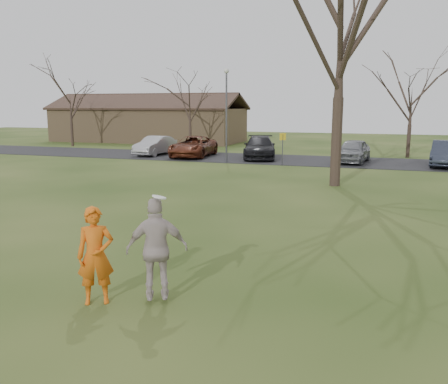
# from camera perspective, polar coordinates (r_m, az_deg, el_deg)

# --- Properties ---
(ground) EXTENTS (120.00, 120.00, 0.00)m
(ground) POSITION_cam_1_polar(r_m,az_deg,el_deg) (9.61, -7.77, -13.04)
(ground) COLOR #1E380F
(ground) RESTS_ON ground
(parking_strip) EXTENTS (62.00, 6.50, 0.04)m
(parking_strip) POSITION_cam_1_polar(r_m,az_deg,el_deg) (33.33, 11.53, 3.76)
(parking_strip) COLOR black
(parking_strip) RESTS_ON ground
(player_defender) EXTENTS (0.84, 0.75, 1.93)m
(player_defender) POSITION_cam_1_polar(r_m,az_deg,el_deg) (9.44, -15.44, -7.51)
(player_defender) COLOR #D35B11
(player_defender) RESTS_ON ground
(car_1) EXTENTS (1.90, 4.52, 1.45)m
(car_1) POSITION_cam_1_polar(r_m,az_deg,el_deg) (36.83, -8.40, 5.65)
(car_1) COLOR #A5A4A9
(car_1) RESTS_ON parking_strip
(car_2) EXTENTS (2.90, 5.67, 1.53)m
(car_2) POSITION_cam_1_polar(r_m,az_deg,el_deg) (35.23, -3.79, 5.58)
(car_2) COLOR #592515
(car_2) RESTS_ON parking_strip
(car_3) EXTENTS (3.39, 5.80, 1.58)m
(car_3) POSITION_cam_1_polar(r_m,az_deg,el_deg) (34.16, 4.38, 5.46)
(car_3) COLOR black
(car_3) RESTS_ON parking_strip
(car_4) EXTENTS (2.38, 4.76, 1.56)m
(car_4) POSITION_cam_1_polar(r_m,az_deg,el_deg) (32.80, 15.52, 4.88)
(car_4) COLOR slate
(car_4) RESTS_ON parking_strip
(car_5) EXTENTS (2.39, 5.06, 1.60)m
(car_5) POSITION_cam_1_polar(r_m,az_deg,el_deg) (32.76, 25.56, 4.27)
(car_5) COLOR #282E3D
(car_5) RESTS_ON parking_strip
(catching_play) EXTENTS (1.28, 0.97, 2.11)m
(catching_play) POSITION_cam_1_polar(r_m,az_deg,el_deg) (9.14, -8.18, -6.92)
(catching_play) COLOR #B7A6A4
(catching_play) RESTS_ON ground
(building) EXTENTS (20.60, 8.50, 5.14)m
(building) POSITION_cam_1_polar(r_m,az_deg,el_deg) (51.79, -9.22, 8.30)
(building) COLOR #8C6D4C
(building) RESTS_ON ground
(lamp_post) EXTENTS (0.34, 0.34, 6.27)m
(lamp_post) POSITION_cam_1_polar(r_m,az_deg,el_deg) (31.97, 0.30, 10.78)
(lamp_post) COLOR #47474C
(lamp_post) RESTS_ON ground
(sign_yellow) EXTENTS (0.35, 0.35, 2.08)m
(sign_yellow) POSITION_cam_1_polar(r_m,az_deg,el_deg) (30.56, 7.18, 5.98)
(sign_yellow) COLOR #47474C
(sign_yellow) RESTS_ON ground
(big_tree) EXTENTS (9.00, 9.00, 14.00)m
(big_tree) POSITION_cam_1_polar(r_m,az_deg,el_deg) (23.18, 14.13, 18.09)
(big_tree) COLOR #352821
(big_tree) RESTS_ON ground
(small_tree_row) EXTENTS (55.00, 5.90, 8.50)m
(small_tree_row) POSITION_cam_1_polar(r_m,az_deg,el_deg) (37.94, 19.40, 10.04)
(small_tree_row) COLOR #352821
(small_tree_row) RESTS_ON ground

